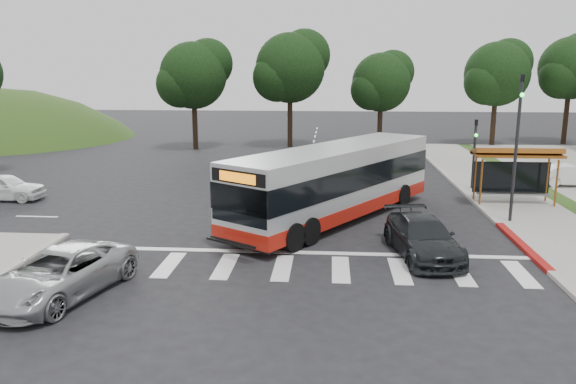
# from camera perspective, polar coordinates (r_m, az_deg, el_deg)

# --- Properties ---
(ground) EXTENTS (140.00, 140.00, 0.00)m
(ground) POSITION_cam_1_polar(r_m,az_deg,el_deg) (24.27, 0.46, -3.67)
(ground) COLOR black
(ground) RESTS_ON ground
(sidewalk_east) EXTENTS (4.00, 40.00, 0.12)m
(sidewalk_east) POSITION_cam_1_polar(r_m,az_deg,el_deg) (33.33, 20.68, 0.05)
(sidewalk_east) COLOR gray
(sidewalk_east) RESTS_ON ground
(curb_east) EXTENTS (0.30, 40.00, 0.15)m
(curb_east) POSITION_cam_1_polar(r_m,az_deg,el_deg) (32.82, 17.33, 0.14)
(curb_east) COLOR #9E9991
(curb_east) RESTS_ON ground
(curb_east_red) EXTENTS (0.32, 6.00, 0.15)m
(curb_east_red) POSITION_cam_1_polar(r_m,az_deg,el_deg) (23.48, 22.66, -5.02)
(curb_east_red) COLOR maroon
(curb_east_red) RESTS_ON ground
(crosswalk_ladder) EXTENTS (18.00, 2.60, 0.01)m
(crosswalk_ladder) POSITION_cam_1_polar(r_m,az_deg,el_deg) (19.52, -0.55, -7.70)
(crosswalk_ladder) COLOR silver
(crosswalk_ladder) RESTS_ON ground
(bus_shelter) EXTENTS (4.20, 1.60, 2.86)m
(bus_shelter) POSITION_cam_1_polar(r_m,az_deg,el_deg) (30.15, 22.14, 3.14)
(bus_shelter) COLOR brown
(bus_shelter) RESTS_ON sidewalk_east
(traffic_signal_ne_tall) EXTENTS (0.18, 0.37, 6.50)m
(traffic_signal_ne_tall) POSITION_cam_1_polar(r_m,az_deg,el_deg) (26.19, 22.26, 5.25)
(traffic_signal_ne_tall) COLOR black
(traffic_signal_ne_tall) RESTS_ON ground
(traffic_signal_ne_short) EXTENTS (0.18, 0.37, 4.00)m
(traffic_signal_ne_short) POSITION_cam_1_polar(r_m,az_deg,el_deg) (33.03, 18.42, 4.37)
(traffic_signal_ne_short) COLOR black
(traffic_signal_ne_short) RESTS_ON ground
(tree_ne_a) EXTENTS (6.16, 5.74, 9.30)m
(tree_ne_a) POSITION_cam_1_polar(r_m,az_deg,el_deg) (53.35, 20.54, 11.25)
(tree_ne_a) COLOR black
(tree_ne_a) RESTS_ON parking_lot
(tree_ne_b) EXTENTS (6.16, 5.74, 10.02)m
(tree_ne_b) POSITION_cam_1_polar(r_m,az_deg,el_deg) (57.51, 26.86, 11.27)
(tree_ne_b) COLOR black
(tree_ne_b) RESTS_ON ground
(tree_north_a) EXTENTS (6.60, 6.15, 10.17)m
(tree_north_a) POSITION_cam_1_polar(r_m,az_deg,el_deg) (49.47, 0.31, 12.61)
(tree_north_a) COLOR black
(tree_north_a) RESTS_ON ground
(tree_north_b) EXTENTS (5.72, 5.33, 8.43)m
(tree_north_b) POSITION_cam_1_polar(r_m,az_deg,el_deg) (51.54, 9.53, 11.03)
(tree_north_b) COLOR black
(tree_north_b) RESTS_ON ground
(tree_north_c) EXTENTS (6.16, 5.74, 9.30)m
(tree_north_c) POSITION_cam_1_polar(r_m,az_deg,el_deg) (48.72, -9.50, 11.70)
(tree_north_c) COLOR black
(tree_north_c) RESTS_ON ground
(transit_bus) EXTENTS (9.41, 12.29, 3.33)m
(transit_bus) POSITION_cam_1_polar(r_m,az_deg,el_deg) (25.38, 4.84, 0.86)
(transit_bus) COLOR #B0B3B5
(transit_bus) RESTS_ON ground
(pedestrian) EXTENTS (0.81, 0.63, 1.97)m
(pedestrian) POSITION_cam_1_polar(r_m,az_deg,el_deg) (21.44, -0.42, -3.11)
(pedestrian) COLOR silver
(pedestrian) RESTS_ON ground
(dark_sedan) EXTENTS (2.76, 5.16, 1.42)m
(dark_sedan) POSITION_cam_1_polar(r_m,az_deg,el_deg) (21.11, 13.52, -4.48)
(dark_sedan) COLOR black
(dark_sedan) RESTS_ON ground
(silver_suv_south) EXTENTS (3.67, 5.66, 1.45)m
(silver_suv_south) POSITION_cam_1_polar(r_m,az_deg,el_deg) (18.29, -22.20, -7.67)
(silver_suv_south) COLOR #A2A5A7
(silver_suv_south) RESTS_ON ground
(west_car_white) EXTENTS (4.13, 1.70, 1.40)m
(west_car_white) POSITION_cam_1_polar(r_m,az_deg,el_deg) (32.81, -26.90, 0.46)
(west_car_white) COLOR white
(west_car_white) RESTS_ON ground
(parked_car_1) EXTENTS (3.82, 1.35, 1.26)m
(parked_car_1) POSITION_cam_1_polar(r_m,az_deg,el_deg) (36.30, 26.84, 1.54)
(parked_car_1) COLOR white
(parked_car_1) RESTS_ON parking_lot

